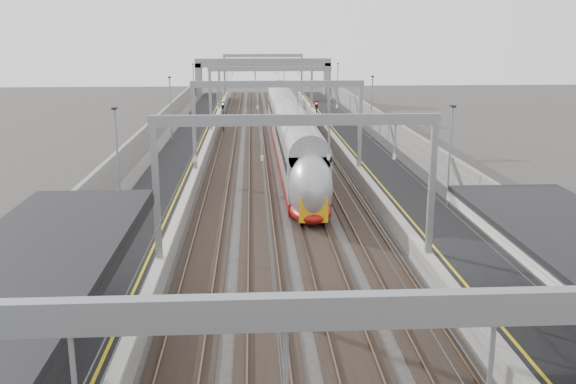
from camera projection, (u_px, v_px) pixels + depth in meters
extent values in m
cube|color=black|center=(178.00, 167.00, 51.93)|extent=(4.00, 120.00, 1.00)
cube|color=black|center=(373.00, 165.00, 52.81)|extent=(4.00, 120.00, 1.00)
cube|color=black|center=(221.00, 172.00, 52.23)|extent=(2.40, 140.00, 0.08)
cube|color=brown|center=(212.00, 171.00, 52.17)|extent=(0.07, 140.00, 0.14)
cube|color=brown|center=(230.00, 171.00, 52.25)|extent=(0.07, 140.00, 0.14)
cube|color=black|center=(258.00, 171.00, 52.40)|extent=(2.40, 140.00, 0.08)
cube|color=brown|center=(249.00, 171.00, 52.34)|extent=(0.07, 140.00, 0.14)
cube|color=brown|center=(267.00, 170.00, 52.42)|extent=(0.07, 140.00, 0.14)
cube|color=black|center=(295.00, 171.00, 52.56)|extent=(2.40, 140.00, 0.08)
cube|color=brown|center=(286.00, 170.00, 52.50)|extent=(0.07, 140.00, 0.14)
cube|color=brown|center=(303.00, 170.00, 52.58)|extent=(0.07, 140.00, 0.14)
cube|color=black|center=(331.00, 171.00, 52.73)|extent=(2.40, 140.00, 0.08)
cube|color=brown|center=(322.00, 170.00, 52.66)|extent=(0.07, 140.00, 0.14)
cube|color=brown|center=(340.00, 169.00, 52.74)|extent=(0.07, 140.00, 0.14)
cube|color=gray|center=(392.00, 309.00, 9.06)|extent=(13.00, 0.25, 0.50)
cube|color=gray|center=(156.00, 189.00, 28.83)|extent=(0.28, 0.28, 6.60)
cube|color=gray|center=(432.00, 185.00, 29.51)|extent=(0.28, 0.28, 6.60)
cube|color=gray|center=(296.00, 120.00, 28.43)|extent=(13.00, 0.25, 0.50)
cube|color=gray|center=(194.00, 125.00, 48.19)|extent=(0.28, 0.28, 6.60)
cube|color=gray|center=(360.00, 124.00, 48.88)|extent=(0.28, 0.28, 6.60)
cube|color=gray|center=(278.00, 84.00, 47.80)|extent=(13.00, 0.25, 0.50)
cube|color=gray|center=(210.00, 98.00, 67.56)|extent=(0.28, 0.28, 6.60)
cube|color=gray|center=(329.00, 98.00, 68.25)|extent=(0.28, 0.28, 6.60)
cube|color=gray|center=(270.00, 69.00, 67.16)|extent=(13.00, 0.25, 0.50)
cube|color=gray|center=(219.00, 83.00, 86.93)|extent=(0.28, 0.28, 6.60)
cube|color=gray|center=(312.00, 83.00, 87.62)|extent=(0.28, 0.28, 6.60)
cube|color=gray|center=(266.00, 60.00, 86.53)|extent=(13.00, 0.25, 0.50)
cube|color=gray|center=(225.00, 75.00, 104.36)|extent=(0.28, 0.28, 6.60)
cube|color=gray|center=(302.00, 75.00, 105.05)|extent=(0.28, 0.28, 6.60)
cube|color=gray|center=(263.00, 56.00, 103.96)|extent=(13.00, 0.25, 0.50)
cylinder|color=#262628|center=(222.00, 98.00, 55.75)|extent=(0.03, 140.00, 0.03)
cylinder|color=#262628|center=(257.00, 98.00, 55.91)|extent=(0.03, 140.00, 0.03)
cylinder|color=#262628|center=(291.00, 98.00, 56.07)|extent=(0.03, 140.00, 0.03)
cylinder|color=#262628|center=(325.00, 98.00, 56.24)|extent=(0.03, 140.00, 0.03)
cylinder|color=black|center=(20.00, 285.00, 21.21)|extent=(0.20, 0.20, 4.00)
cube|color=gray|center=(263.00, 63.00, 104.24)|extent=(22.00, 2.20, 1.40)
cube|color=gray|center=(199.00, 82.00, 104.42)|extent=(1.00, 2.20, 6.20)
cube|color=gray|center=(327.00, 82.00, 105.57)|extent=(1.00, 2.20, 6.20)
cube|color=gray|center=(137.00, 154.00, 51.49)|extent=(0.30, 120.00, 3.20)
cube|color=gray|center=(412.00, 151.00, 52.71)|extent=(0.30, 120.00, 3.20)
cube|color=maroon|center=(297.00, 172.00, 49.72)|extent=(2.63, 22.41, 0.78)
cube|color=gray|center=(297.00, 148.00, 49.27)|extent=(2.63, 22.41, 2.92)
cube|color=black|center=(305.00, 202.00, 42.21)|extent=(1.95, 2.34, 0.49)
cube|color=maroon|center=(283.00, 129.00, 71.80)|extent=(2.63, 22.41, 0.78)
cube|color=gray|center=(283.00, 112.00, 71.35)|extent=(2.63, 22.41, 2.92)
cube|color=black|center=(287.00, 143.00, 64.28)|extent=(1.95, 2.34, 0.49)
ellipsoid|color=gray|center=(310.00, 187.00, 38.31)|extent=(2.63, 5.07, 4.09)
cube|color=#E49F0C|center=(314.00, 210.00, 36.49)|extent=(1.66, 0.12, 1.46)
cube|color=black|center=(313.00, 184.00, 36.56)|extent=(1.56, 0.56, 0.92)
cylinder|color=black|center=(223.00, 119.00, 72.48)|extent=(0.12, 0.12, 3.00)
cube|color=black|center=(223.00, 105.00, 72.09)|extent=(0.32, 0.22, 0.75)
sphere|color=#0CE526|center=(223.00, 104.00, 71.93)|extent=(0.16, 0.16, 0.16)
cylinder|color=black|center=(295.00, 115.00, 76.16)|extent=(0.12, 0.12, 3.00)
cube|color=black|center=(295.00, 102.00, 75.77)|extent=(0.32, 0.22, 0.75)
sphere|color=red|center=(295.00, 100.00, 75.61)|extent=(0.16, 0.16, 0.16)
cylinder|color=black|center=(316.00, 119.00, 73.12)|extent=(0.12, 0.12, 3.00)
cube|color=black|center=(316.00, 105.00, 72.73)|extent=(0.32, 0.22, 0.75)
sphere|color=red|center=(317.00, 103.00, 72.57)|extent=(0.16, 0.16, 0.16)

